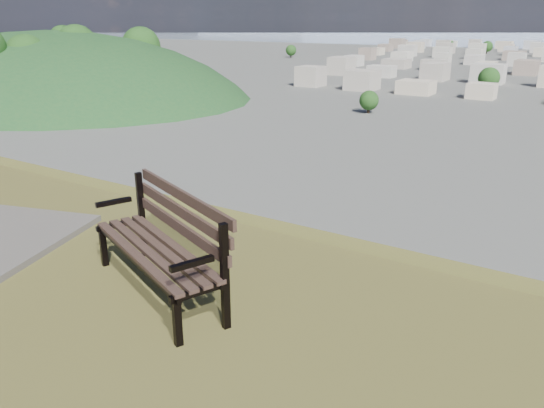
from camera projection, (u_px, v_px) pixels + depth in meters
The scene contains 2 objects.
park_bench at pixel (164, 238), 4.87m from camera, with size 1.91×1.23×0.96m.
green_wooded_hill at pixel (54, 95), 198.64m from camera, with size 180.51×144.40×90.25m.
Camera 1 is at (1.96, -1.03, 27.46)m, focal length 35.00 mm.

